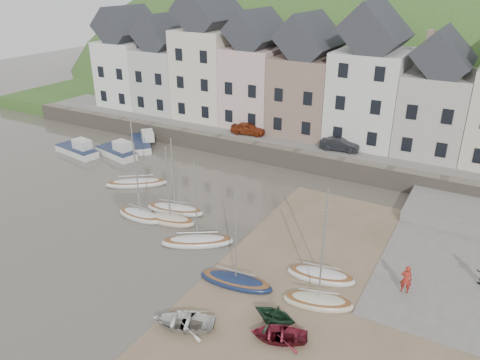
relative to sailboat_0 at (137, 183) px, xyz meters
The scene contains 25 objects.
ground 12.40m from the sailboat_0, 30.69° to the right, with size 160.00×160.00×0.00m, color #4D473C.
quay_land 27.80m from the sailboat_0, 67.45° to the left, with size 90.00×30.00×1.50m, color #355622.
quay_street 17.78m from the sailboat_0, 53.04° to the left, with size 70.00×7.00×0.10m, color slate.
seawall 15.10m from the sailboat_0, 45.03° to the left, with size 70.00×1.20×1.80m, color slate.
beach 22.57m from the sailboat_0, 16.28° to the right, with size 18.00×26.00×0.06m, color brown.
slipway 25.72m from the sailboat_0, ahead, with size 8.00×18.00×0.12m, color slate.
hillside 56.97m from the sailboat_0, 83.98° to the left, with size 134.40×84.00×84.00m.
townhouse_terrace 22.73m from the sailboat_0, 54.90° to the left, with size 61.05×8.00×13.93m.
sailboat_0 is the anchor object (origin of this frame).
sailboat_1 6.18m from the sailboat_0, 46.28° to the right, with size 4.04×1.55×6.32m.
sailboat_2 7.72m from the sailboat_0, 30.41° to the right, with size 4.20×2.18×6.32m.
sailboat_3 6.44m from the sailboat_0, 21.67° to the right, with size 4.93×2.51×6.32m.
sailboat_4 11.53m from the sailboat_0, 28.16° to the right, with size 5.04×3.96×6.32m.
sailboat_5 16.81m from the sailboat_0, 28.75° to the right, with size 4.83×2.09×6.32m.
sailboat_6 19.65m from the sailboat_0, 14.83° to the right, with size 4.43×2.22×6.32m.
sailboat_7 21.09m from the sailboat_0, 20.67° to the right, with size 4.25×2.56×6.32m.
motorboat_0 7.85m from the sailboat_0, 144.56° to the left, with size 5.28×2.82×1.70m.
motorboat_1 10.77m from the sailboat_0, 164.04° to the left, with size 5.49×2.54×1.70m.
motorboat_2 10.17m from the sailboat_0, 127.45° to the left, with size 5.21×5.08×1.70m.
rowboat_white 18.97m from the sailboat_0, 41.70° to the right, with size 2.39×3.35×0.69m, color silver.
rowboat_green 20.88m from the sailboat_0, 28.89° to the right, with size 2.04×2.36×1.24m, color #16321F.
rowboat_red 21.90m from the sailboat_0, 30.19° to the right, with size 2.08×2.91×0.60m, color maroon.
person_red 24.10m from the sailboat_0, ahead, with size 0.65×0.43×1.80m, color #A0261D.
car_left 13.93m from the sailboat_0, 72.83° to the left, with size 1.48×3.68×1.25m, color maroon.
car_right 19.35m from the sailboat_0, 43.18° to the left, with size 1.29×3.70×1.22m, color black.
Camera 1 is at (15.53, -21.61, 17.17)m, focal length 34.68 mm.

